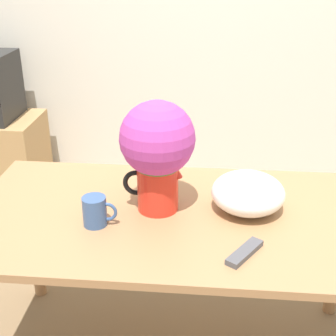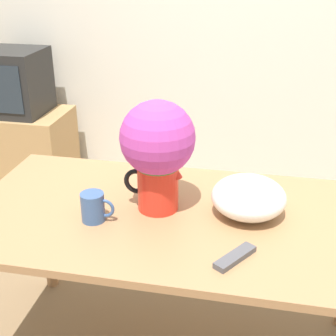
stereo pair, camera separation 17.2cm
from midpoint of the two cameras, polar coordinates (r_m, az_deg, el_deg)
name	(u,v)px [view 1 (the left image)]	position (r m, az deg, el deg)	size (l,w,h in m)	color
wall_back	(210,3)	(3.35, 3.54, 19.39)	(8.00, 0.05, 2.60)	silver
table	(177,233)	(1.81, -1.60, -8.05)	(1.59, 0.83, 0.73)	#A3754C
flower_vase	(157,148)	(1.69, -4.22, 2.33)	(0.28, 0.28, 0.43)	red
coffee_mug	(96,211)	(1.71, -11.71, -5.26)	(0.13, 0.09, 0.11)	#385689
white_bowl	(248,193)	(1.76, 7.00, -3.13)	(0.28, 0.28, 0.15)	white
remote_control	(245,252)	(1.55, 6.16, -10.29)	(0.13, 0.17, 0.02)	#4C4C51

